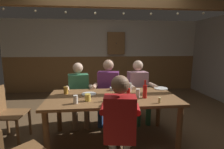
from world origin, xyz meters
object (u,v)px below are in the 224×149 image
Objects in this scene: plate_1 at (161,88)px; wall_dart_cabinet at (116,43)px; pint_glass_4 at (76,99)px; person_2 at (139,88)px; plate_0 at (89,94)px; bottle_0 at (145,91)px; pint_glass_0 at (124,97)px; person_1 at (108,88)px; pint_glass_1 at (66,90)px; condiment_caddy at (114,89)px; pint_glass_2 at (88,97)px; person_3 at (120,121)px; person_0 at (79,91)px; pint_glass_3 at (138,93)px; bottle_1 at (128,93)px; bottle_2 at (116,93)px; chair_empty_near_right at (6,113)px; pint_glass_5 at (129,87)px; table_candle at (159,100)px; dining_table at (112,102)px.

plate_1 is 2.76m from wall_dart_cabinet.
pint_glass_4 is 3.45m from wall_dart_cabinet.
plate_0 is (-0.97, -0.57, 0.07)m from person_2.
bottle_0 is at bearing -89.10° from wall_dart_cabinet.
person_1 is at bearing 98.87° from pint_glass_0.
plate_1 is 2.10× the size of pint_glass_4.
plate_0 is 1.31m from plate_1.
plate_1 is 1.67m from pint_glass_1.
person_1 is 4.52× the size of bottle_0.
pint_glass_2 reaches higher than condiment_caddy.
person_3 is (0.03, -1.40, -0.03)m from person_1.
plate_1 is at bearing 37.76° from pint_glass_0.
person_0 reaches higher than pint_glass_3.
pint_glass_2 is at bearing -179.98° from bottle_1.
bottle_2 is 2.16× the size of pint_glass_1.
pint_glass_1 is at bearing 164.88° from pint_glass_3.
chair_empty_near_right is at bearing 168.51° from bottle_2.
pint_glass_1 is (-1.34, -0.50, 0.12)m from person_2.
pint_glass_2 is 0.78× the size of pint_glass_3.
bottle_0 reaches higher than pint_glass_4.
plate_0 is at bearing 151.04° from bottle_1.
bottle_1 is 1.71× the size of pint_glass_5.
person_3 is at bearing -105.61° from pint_glass_0.
person_2 is 15.27× the size of table_candle.
pint_glass_0 is at bearing -29.69° from bottle_2.
pint_glass_1 is (-0.88, 0.46, -0.00)m from pint_glass_0.
pint_glass_2 is 3.33m from wall_dart_cabinet.
person_2 is 1.51m from person_3.
pint_glass_1 is at bearing 156.58° from table_candle.
pint_glass_0 is (0.50, -0.38, 0.06)m from plate_0.
person_0 is 11.59× the size of pint_glass_2.
dining_table is 0.93m from person_2.
pint_glass_1 is (-0.77, 0.40, -0.05)m from bottle_2.
chair_empty_near_right is 1.78m from bottle_2.
person_3 is at bearing -152.20° from table_candle.
person_0 is 1.51m from person_3.
person_2 reaches higher than plate_1.
person_1 is at bearing 159.68° from plate_1.
pint_glass_4 reaches higher than plate_1.
person_1 reaches higher than person_3.
person_0 is at bearing 103.25° from pint_glass_2.
pint_glass_5 reaches higher than pint_glass_0.
plate_0 is 0.85× the size of bottle_0.
plate_0 is at bearing 142.76° from pint_glass_0.
condiment_caddy is 0.64m from bottle_0.
chair_empty_near_right is 3.78× the size of plate_0.
dining_table is at bearing 166.07° from pint_glass_3.
plate_1 is at bearing 171.09° from person_1.
person_0 is 4.98× the size of plate_1.
plate_1 is 0.34× the size of wall_dart_cabinet.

